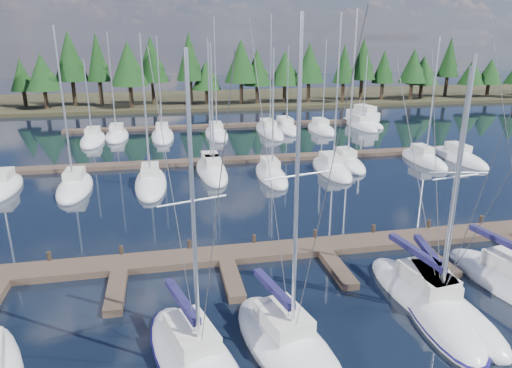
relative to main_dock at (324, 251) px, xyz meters
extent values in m
plane|color=black|center=(0.00, 12.64, -0.20)|extent=(260.00, 260.00, 0.00)
cube|color=#312D1B|center=(0.00, 72.64, 0.10)|extent=(220.00, 30.00, 0.60)
cube|color=#49392E|center=(0.00, 0.64, 0.00)|extent=(44.00, 2.00, 0.40)
cube|color=#49392E|center=(-12.00, -2.36, 0.00)|extent=(0.90, 4.00, 0.40)
cube|color=#49392E|center=(-6.00, -2.36, 0.00)|extent=(0.90, 4.00, 0.40)
cube|color=#49392E|center=(0.00, -2.36, 0.00)|extent=(0.90, 4.00, 0.40)
cube|color=#49392E|center=(6.00, -2.36, 0.00)|extent=(0.90, 4.00, 0.40)
cylinder|color=#2E2219|center=(-16.00, 1.64, 0.25)|extent=(0.26, 0.26, 0.90)
cylinder|color=#2E2219|center=(-12.00, 1.64, 0.25)|extent=(0.26, 0.26, 0.90)
cylinder|color=#2E2219|center=(-8.00, 1.64, 0.25)|extent=(0.26, 0.26, 0.90)
cylinder|color=#2E2219|center=(-4.00, 1.64, 0.25)|extent=(0.26, 0.26, 0.90)
cylinder|color=#2E2219|center=(0.00, 1.64, 0.25)|extent=(0.26, 0.26, 0.90)
cylinder|color=#2E2219|center=(4.00, 1.64, 0.25)|extent=(0.26, 0.26, 0.90)
cylinder|color=#2E2219|center=(8.00, 1.64, 0.25)|extent=(0.26, 0.26, 0.90)
cylinder|color=#2E2219|center=(12.00, 1.64, 0.25)|extent=(0.26, 0.26, 0.90)
cube|color=#49392E|center=(0.00, 22.64, 0.00)|extent=(50.00, 1.80, 0.40)
cube|color=#49392E|center=(0.00, 42.64, 0.00)|extent=(46.00, 1.80, 0.40)
ellipsoid|color=silver|center=(-8.38, -8.54, -0.05)|extent=(5.06, 8.78, 1.90)
cube|color=beige|center=(-8.49, -8.14, 1.15)|extent=(2.24, 2.99, 0.70)
cylinder|color=silver|center=(-8.26, -8.94, 6.45)|extent=(0.20, 0.20, 11.30)
cylinder|color=silver|center=(-8.78, -7.18, 1.90)|extent=(1.16, 3.55, 0.12)
cube|color=#19173F|center=(-8.78, -7.18, 2.05)|extent=(1.33, 3.45, 0.30)
cylinder|color=silver|center=(-8.26, -8.94, 7.01)|extent=(2.44, 0.79, 0.07)
cylinder|color=#3F3F44|center=(-7.75, -10.65, 6.30)|extent=(1.06, 3.47, 11.61)
cylinder|color=#3F3F44|center=(-8.89, -6.82, 6.30)|extent=(1.29, 4.26, 11.61)
ellipsoid|color=#120E48|center=(-8.38, -8.54, 0.02)|extent=(5.26, 9.13, 0.18)
ellipsoid|color=silver|center=(-4.54, -8.27, -0.05)|extent=(4.80, 8.39, 1.90)
cube|color=beige|center=(-4.63, -7.89, 1.15)|extent=(2.21, 2.85, 0.70)
cylinder|color=silver|center=(-4.44, -8.66, 7.00)|extent=(0.19, 0.19, 12.41)
cylinder|color=silver|center=(-4.85, -6.97, 1.90)|extent=(0.93, 3.41, 0.12)
cube|color=#19173F|center=(-4.85, -6.97, 2.05)|extent=(1.12, 3.31, 0.30)
cylinder|color=silver|center=(-4.44, -8.66, 7.62)|extent=(2.67, 0.71, 0.07)
cylinder|color=#3F3F44|center=(-4.04, -10.31, 6.85)|extent=(0.83, 3.34, 12.71)
cylinder|color=#3F3F44|center=(-4.94, -6.62, 6.85)|extent=(1.02, 4.10, 12.71)
ellipsoid|color=silver|center=(3.29, -6.42, -0.05)|extent=(4.08, 9.68, 1.90)
cube|color=beige|center=(3.22, -5.96, 1.15)|extent=(1.94, 3.19, 0.70)
cylinder|color=silver|center=(3.35, -6.89, 6.04)|extent=(0.18, 0.18, 10.49)
cylinder|color=silver|center=(3.06, -4.84, 1.90)|extent=(0.71, 4.10, 0.12)
cube|color=#19173F|center=(3.06, -4.84, 2.05)|extent=(0.91, 3.95, 0.30)
cylinder|color=silver|center=(3.35, -6.89, 6.57)|extent=(2.48, 0.42, 0.07)
cylinder|color=#3F3F44|center=(3.64, -8.88, 5.89)|extent=(0.61, 4.03, 10.80)
cylinder|color=#3F3F44|center=(3.00, -4.42, 5.89)|extent=(0.74, 4.95, 10.81)
ellipsoid|color=silver|center=(3.36, -6.70, -0.05)|extent=(4.61, 9.51, 1.90)
cube|color=beige|center=(3.45, -6.25, 1.15)|extent=(2.10, 3.17, 0.70)
cylinder|color=silver|center=(3.26, -7.14, 6.29)|extent=(0.19, 0.19, 10.99)
cylinder|color=silver|center=(3.67, -5.18, 1.90)|extent=(0.94, 3.95, 0.12)
cube|color=#19173F|center=(3.67, -5.18, 2.05)|extent=(1.13, 3.82, 0.30)
cylinder|color=silver|center=(3.26, -7.14, 6.84)|extent=(2.47, 0.59, 0.07)
cylinder|color=#3F3F44|center=(2.86, -9.06, 6.14)|extent=(0.84, 3.87, 11.30)
cylinder|color=#3F3F44|center=(3.76, -4.78, 6.14)|extent=(1.03, 4.77, 11.31)
ellipsoid|color=#120E48|center=(3.36, -6.70, 0.02)|extent=(4.80, 9.89, 0.18)
cylinder|color=silver|center=(8.23, -4.60, 1.90)|extent=(0.81, 4.11, 0.12)
cube|color=#19173F|center=(8.23, -4.60, 2.05)|extent=(1.01, 3.96, 0.30)
cylinder|color=#3F3F44|center=(8.15, -4.18, 7.02)|extent=(0.87, 4.95, 13.07)
ellipsoid|color=silver|center=(-23.07, 17.02, -0.05)|extent=(2.60, 7.65, 1.90)
cube|color=beige|center=(-23.07, 17.40, 1.15)|extent=(1.43, 2.45, 0.70)
ellipsoid|color=silver|center=(-16.99, 15.98, -0.05)|extent=(2.77, 8.14, 1.90)
cube|color=beige|center=(-16.99, 16.39, 1.15)|extent=(1.52, 2.61, 0.70)
cylinder|color=silver|center=(-16.99, 15.58, 7.06)|extent=(0.16, 0.16, 12.53)
ellipsoid|color=silver|center=(-10.56, 15.98, -0.05)|extent=(2.76, 9.72, 1.90)
cube|color=beige|center=(-10.56, 16.46, 1.15)|extent=(1.52, 3.11, 0.70)
cylinder|color=silver|center=(-10.56, 15.49, 6.77)|extent=(0.16, 0.16, 11.95)
ellipsoid|color=silver|center=(-4.81, 19.42, -0.05)|extent=(2.82, 8.65, 1.90)
cube|color=beige|center=(-4.81, 19.85, 1.15)|extent=(1.55, 2.77, 0.70)
cylinder|color=silver|center=(-4.81, 18.99, 6.57)|extent=(0.16, 0.16, 11.54)
ellipsoid|color=silver|center=(-4.72, 17.90, -0.05)|extent=(2.52, 8.14, 1.90)
cube|color=beige|center=(-4.72, 18.31, 1.15)|extent=(1.38, 2.60, 0.70)
cylinder|color=silver|center=(-4.72, 17.49, 6.38)|extent=(0.16, 0.16, 11.16)
ellipsoid|color=silver|center=(0.55, 16.25, -0.05)|extent=(2.46, 8.35, 1.90)
cube|color=beige|center=(0.55, 16.67, 1.15)|extent=(1.35, 2.67, 0.70)
cylinder|color=silver|center=(0.55, 15.83, 6.20)|extent=(0.16, 0.16, 10.81)
ellipsoid|color=silver|center=(6.83, 16.99, -0.05)|extent=(2.69, 8.47, 1.90)
cube|color=beige|center=(6.83, 17.41, 1.15)|extent=(1.48, 2.71, 0.70)
cylinder|color=silver|center=(6.83, 16.56, 7.67)|extent=(0.16, 0.16, 13.75)
ellipsoid|color=silver|center=(9.10, 18.78, -0.05)|extent=(2.81, 7.48, 1.90)
cube|color=beige|center=(9.10, 19.15, 1.15)|extent=(1.55, 2.39, 0.70)
cylinder|color=silver|center=(9.10, 18.41, 7.90)|extent=(0.16, 0.16, 14.21)
ellipsoid|color=silver|center=(17.68, 18.48, -0.05)|extent=(2.43, 8.16, 1.90)
cube|color=beige|center=(17.68, 18.89, 1.15)|extent=(1.34, 2.61, 0.70)
cylinder|color=silver|center=(17.68, 18.07, 6.65)|extent=(0.16, 0.16, 11.71)
ellipsoid|color=silver|center=(21.92, 18.47, -0.05)|extent=(2.60, 9.11, 1.90)
cube|color=beige|center=(21.92, 18.93, 1.15)|extent=(1.43, 2.92, 0.70)
cylinder|color=silver|center=(21.92, 18.02, 5.44)|extent=(0.16, 0.16, 9.29)
ellipsoid|color=silver|center=(-18.07, 35.90, -0.05)|extent=(2.89, 9.31, 1.90)
cube|color=beige|center=(-18.07, 36.36, 1.15)|extent=(1.59, 2.98, 0.70)
cylinder|color=silver|center=(-18.07, 35.43, 5.39)|extent=(0.16, 0.16, 9.19)
ellipsoid|color=silver|center=(-15.32, 37.98, -0.05)|extent=(2.92, 8.52, 1.90)
cube|color=beige|center=(-15.32, 38.41, 1.15)|extent=(1.61, 2.73, 0.70)
cylinder|color=silver|center=(-15.32, 37.56, 6.94)|extent=(0.16, 0.16, 12.28)
ellipsoid|color=silver|center=(-9.38, 36.86, -0.05)|extent=(2.89, 10.27, 1.90)
cube|color=beige|center=(-9.38, 37.38, 1.15)|extent=(1.59, 3.29, 0.70)
cylinder|color=silver|center=(-9.38, 36.35, 6.72)|extent=(0.16, 0.16, 11.86)
ellipsoid|color=silver|center=(-2.25, 36.52, -0.05)|extent=(2.88, 9.48, 1.90)
cube|color=beige|center=(-2.25, 36.99, 1.15)|extent=(1.58, 3.03, 0.70)
cylinder|color=silver|center=(-2.25, 36.04, 7.83)|extent=(0.16, 0.16, 14.07)
ellipsoid|color=silver|center=(5.16, 37.03, -0.05)|extent=(2.90, 11.81, 1.90)
cube|color=beige|center=(5.16, 37.62, 1.15)|extent=(1.59, 3.78, 0.70)
cylinder|color=silver|center=(5.16, 36.44, 8.04)|extent=(0.16, 0.16, 14.49)
ellipsoid|color=silver|center=(8.01, 38.75, -0.05)|extent=(2.99, 10.71, 1.90)
cube|color=beige|center=(8.01, 39.29, 1.15)|extent=(1.64, 3.43, 0.70)
cylinder|color=silver|center=(8.01, 38.22, 6.08)|extent=(0.16, 0.16, 10.58)
ellipsoid|color=silver|center=(12.69, 36.81, -0.05)|extent=(2.99, 8.73, 1.90)
cube|color=beige|center=(12.69, 37.25, 1.15)|extent=(1.64, 2.79, 0.70)
cylinder|color=silver|center=(12.69, 36.38, 6.50)|extent=(0.16, 0.16, 11.42)
ellipsoid|color=silver|center=(19.48, 38.51, -0.05)|extent=(2.75, 9.54, 1.90)
cube|color=beige|center=(19.48, 38.99, 1.15)|extent=(1.51, 3.05, 0.70)
cylinder|color=silver|center=(19.48, 38.03, 5.41)|extent=(0.16, 0.16, 9.23)
ellipsoid|color=silver|center=(20.53, 40.55, -0.10)|extent=(4.99, 10.13, 1.94)
cube|color=silver|center=(20.53, 40.55, 1.20)|extent=(3.38, 5.70, 1.29)
cube|color=beige|center=(20.62, 40.07, 2.28)|extent=(2.38, 3.67, 0.97)
cylinder|color=silver|center=(20.35, 41.50, 2.92)|extent=(0.09, 0.09, 1.72)
cylinder|color=black|center=(-33.55, 66.04, 1.85)|extent=(0.70, 0.70, 2.90)
cone|color=black|center=(-33.55, 66.04, 6.13)|extent=(4.15, 4.15, 5.65)
ellipsoid|color=black|center=(-33.05, 66.04, 4.83)|extent=(2.49, 2.49, 2.49)
cylinder|color=black|center=(-29.27, 62.85, 2.01)|extent=(0.70, 0.70, 3.23)
cone|color=black|center=(-29.27, 62.85, 6.77)|extent=(5.74, 5.74, 6.28)
ellipsoid|color=black|center=(-28.77, 62.85, 5.33)|extent=(3.44, 3.44, 3.44)
cylinder|color=black|center=(-25.01, 65.98, 2.66)|extent=(0.70, 0.70, 4.53)
cone|color=black|center=(-25.01, 65.98, 9.33)|extent=(5.94, 5.94, 8.81)
ellipsoid|color=black|center=(-24.51, 65.98, 7.32)|extent=(3.56, 3.56, 3.56)
cylinder|color=black|center=(-20.18, 65.15, 2.61)|extent=(0.70, 0.70, 4.42)
cone|color=black|center=(-20.18, 65.15, 9.12)|extent=(4.18, 4.18, 8.60)
ellipsoid|color=black|center=(-19.68, 65.15, 7.16)|extent=(2.51, 2.51, 2.51)
cylinder|color=black|center=(-14.61, 61.45, 2.35)|extent=(0.70, 0.70, 3.92)
cone|color=black|center=(-14.61, 61.45, 8.12)|extent=(6.63, 6.63, 7.61)
ellipsoid|color=black|center=(-14.11, 61.45, 6.38)|extent=(3.98, 3.98, 3.98)
cylinder|color=black|center=(-10.72, 65.04, 2.48)|extent=(0.70, 0.70, 4.17)
cone|color=black|center=(-10.72, 65.04, 8.62)|extent=(6.08, 6.08, 8.11)
ellipsoid|color=black|center=(-10.22, 65.04, 6.77)|extent=(3.65, 3.65, 3.65)
cylinder|color=black|center=(-3.84, 63.56, 2.61)|extent=(0.70, 0.70, 4.43)
cone|color=black|center=(-3.84, 63.56, 9.14)|extent=(4.92, 4.92, 8.62)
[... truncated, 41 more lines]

